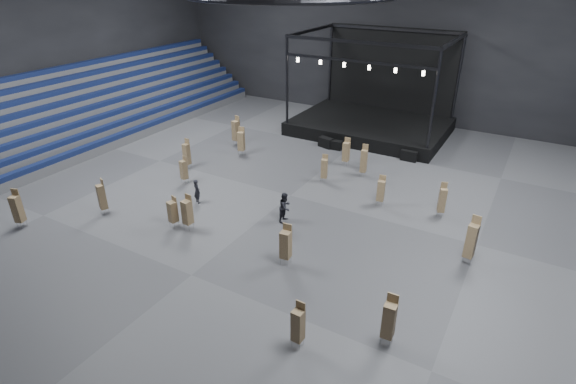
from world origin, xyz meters
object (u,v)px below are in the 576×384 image
Objects in this scene: flight_case_mid at (335,145)px; chair_stack_6 at (346,151)px; chair_stack_7 at (442,200)px; man_center at (197,191)px; chair_stack_11 at (324,168)px; chair_stack_5 at (187,212)px; chair_stack_8 at (298,325)px; chair_stack_10 at (389,319)px; chair_stack_15 at (184,169)px; flight_case_left at (326,142)px; chair_stack_12 at (187,154)px; chair_stack_16 at (17,208)px; crew_member at (285,207)px; chair_stack_9 at (286,244)px; chair_stack_4 at (364,160)px; chair_stack_13 at (173,211)px; chair_stack_3 at (236,130)px; chair_stack_14 at (241,141)px; chair_stack_2 at (381,190)px; flight_case_right at (409,155)px; chair_stack_0 at (102,196)px; stage at (373,116)px; chair_stack_1 at (471,240)px.

chair_stack_6 reaches higher than flight_case_mid.
chair_stack_7 is 16.11m from man_center.
man_center is at bearing -145.29° from chair_stack_11.
chair_stack_5 is 11.51m from chair_stack_8.
chair_stack_10 reaches higher than chair_stack_15.
chair_stack_10 is (3.21, 2.05, 0.12)m from chair_stack_8.
chair_stack_6 reaches higher than flight_case_left.
chair_stack_11 is at bearing 16.73° from chair_stack_12.
crew_member is at bearing 12.72° from chair_stack_16.
flight_case_left is 0.54× the size of chair_stack_9.
chair_stack_4 is 1.24× the size of chair_stack_13.
flight_case_mid is 22.76m from chair_stack_10.
chair_stack_3 is at bearing -154.20° from flight_case_left.
chair_stack_3 is at bearing 118.41° from chair_stack_14.
flight_case_left is 0.61× the size of chair_stack_2.
chair_stack_10 reaches higher than chair_stack_5.
chair_stack_7 is at bearing -34.54° from chair_stack_4.
chair_stack_9 is (6.96, -0.12, 0.05)m from chair_stack_5.
chair_stack_4 is at bearing 131.12° from chair_stack_7.
man_center is (-10.35, -14.51, 0.41)m from flight_case_right.
chair_stack_0 is at bearing -139.86° from chair_stack_4.
chair_stack_9 is (-2.14, -8.92, 0.13)m from chair_stack_2.
chair_stack_5 is 13.91m from chair_stack_10.
chair_stack_4 is at bearing 70.72° from chair_stack_0.
chair_stack_6 is 14.25m from chair_stack_9.
man_center reaches higher than flight_case_left.
man_center is at bearing -42.54° from chair_stack_12.
flight_case_left is 1.11× the size of flight_case_mid.
chair_stack_4 is at bearing 87.55° from chair_stack_9.
chair_stack_12 reaches higher than flight_case_mid.
chair_stack_11 is (-9.37, 13.14, -0.18)m from chair_stack_10.
crew_member is at bearing -79.31° from flight_case_mid.
chair_stack_10 is 1.19× the size of chair_stack_15.
stage is 20.90m from man_center.
chair_stack_6 is (4.39, 13.89, -0.01)m from chair_stack_5.
chair_stack_12 is (-13.24, 7.19, -0.02)m from chair_stack_9.
man_center is at bearing -122.56° from chair_stack_6.
chair_stack_16 is at bearing -107.00° from chair_stack_0.
chair_stack_5 reaches higher than crew_member.
chair_stack_16 is (-16.12, -4.85, 0.04)m from chair_stack_9.
flight_case_left is at bearing 126.16° from chair_stack_2.
chair_stack_7 is 26.36m from chair_stack_16.
flight_case_right is 0.57× the size of chair_stack_7.
chair_stack_14 is 1.25× the size of crew_member.
chair_stack_1 is at bearing -39.85° from chair_stack_2.
chair_stack_13 is (-9.51, -17.72, 0.66)m from flight_case_right.
chair_stack_0 reaches higher than flight_case_mid.
chair_stack_4 is (4.19, -4.10, 0.91)m from flight_case_mid.
chair_stack_9 is at bearing -80.82° from stage.
chair_stack_8 reaches higher than chair_stack_11.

